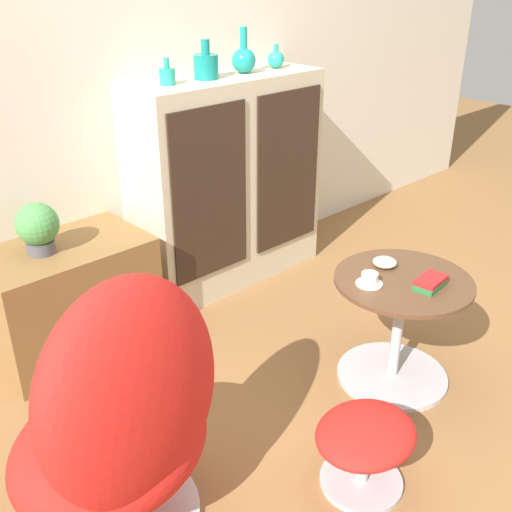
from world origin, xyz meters
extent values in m
plane|color=olive|center=(0.00, 0.00, 0.00)|extent=(12.00, 12.00, 0.00)
cube|color=silver|center=(0.00, 1.41, 1.30)|extent=(6.40, 0.06, 2.60)
cube|color=beige|center=(0.52, 1.20, 0.56)|extent=(1.08, 0.36, 1.11)
cube|color=#332319|center=(0.25, 1.02, 0.61)|extent=(0.45, 0.01, 0.84)
cube|color=#332319|center=(0.79, 1.02, 0.61)|extent=(0.45, 0.01, 0.84)
cube|color=brown|center=(-0.47, 1.16, 0.26)|extent=(0.71, 0.44, 0.51)
cylinder|color=beige|center=(-0.47, 0.94, 0.22)|extent=(0.24, 0.01, 0.24)
cylinder|color=#B7B7BC|center=(-0.83, 0.18, 0.09)|extent=(0.06, 0.06, 0.14)
ellipsoid|color=red|center=(-0.83, 0.18, 0.31)|extent=(0.76, 0.69, 0.30)
ellipsoid|color=red|center=(-0.80, 0.07, 0.57)|extent=(0.72, 0.55, 0.68)
cylinder|color=#B7B7BC|center=(-0.15, -0.27, 0.01)|extent=(0.29, 0.29, 0.02)
cylinder|color=#B7B7BC|center=(-0.15, -0.27, 0.10)|extent=(0.04, 0.04, 0.16)
ellipsoid|color=red|center=(-0.15, -0.27, 0.22)|extent=(0.37, 0.31, 0.09)
cylinder|color=#B7B7BC|center=(0.41, 0.01, 0.01)|extent=(0.47, 0.47, 0.02)
cylinder|color=#B7B7BC|center=(0.41, 0.01, 0.24)|extent=(0.04, 0.04, 0.45)
cylinder|color=brown|center=(0.41, 0.01, 0.48)|extent=(0.55, 0.55, 0.02)
cylinder|color=teal|center=(0.17, 1.20, 1.15)|extent=(0.07, 0.07, 0.07)
cylinder|color=teal|center=(0.17, 1.20, 1.21)|extent=(0.03, 0.03, 0.05)
cylinder|color=#147A75|center=(0.40, 1.20, 1.17)|extent=(0.12, 0.12, 0.11)
cylinder|color=#147A75|center=(0.40, 1.20, 1.26)|extent=(0.04, 0.04, 0.07)
ellipsoid|color=teal|center=(0.64, 1.20, 1.17)|extent=(0.12, 0.12, 0.12)
cylinder|color=teal|center=(0.64, 1.20, 1.28)|extent=(0.04, 0.04, 0.10)
ellipsoid|color=teal|center=(0.87, 1.20, 1.15)|extent=(0.09, 0.09, 0.09)
cylinder|color=teal|center=(0.87, 1.20, 1.21)|extent=(0.03, 0.03, 0.04)
cylinder|color=#4C4C51|center=(-0.55, 1.16, 0.54)|extent=(0.12, 0.12, 0.06)
sphere|color=#478E47|center=(-0.55, 1.16, 0.64)|extent=(0.18, 0.18, 0.18)
cylinder|color=white|center=(0.28, 0.08, 0.49)|extent=(0.11, 0.11, 0.01)
cylinder|color=white|center=(0.28, 0.08, 0.51)|extent=(0.07, 0.07, 0.05)
cube|color=#237038|center=(0.43, -0.10, 0.49)|extent=(0.14, 0.10, 0.02)
cube|color=red|center=(0.43, -0.10, 0.51)|extent=(0.14, 0.10, 0.02)
ellipsoid|color=beige|center=(0.45, 0.13, 0.50)|extent=(0.10, 0.10, 0.04)
camera|label=1|loc=(-1.45, -1.12, 1.62)|focal=42.00mm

